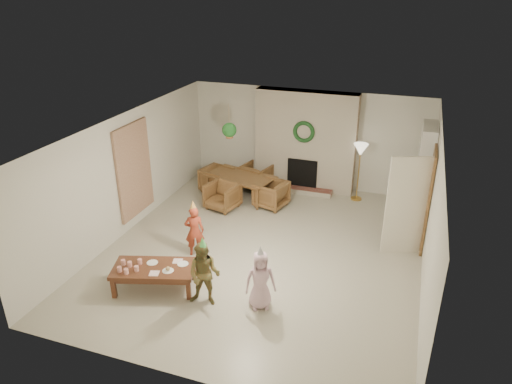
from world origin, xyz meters
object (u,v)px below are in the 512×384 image
at_px(dining_table, 240,187).
at_px(coffee_table_top, 154,269).
at_px(dining_chair_left, 217,180).
at_px(child_red, 194,231).
at_px(dining_chair_right, 271,194).
at_px(dining_chair_far, 256,176).
at_px(dining_chair_near, 222,196).
at_px(child_pink, 260,280).
at_px(child_plaid, 204,274).

bearing_deg(dining_table, coffee_table_top, -76.75).
distance_m(dining_chair_left, child_red, 3.04).
height_order(dining_chair_right, coffee_table_top, dining_chair_right).
xyz_separation_m(dining_table, dining_chair_far, (0.17, 0.69, 0.03)).
xyz_separation_m(dining_chair_near, dining_chair_far, (0.35, 1.39, 0.00)).
relative_size(dining_chair_near, child_pink, 0.68).
bearing_deg(coffee_table_top, dining_chair_left, 81.54).
xyz_separation_m(dining_table, child_plaid, (0.94, -4.08, 0.28)).
height_order(dining_chair_left, dining_chair_right, same).
relative_size(dining_table, dining_chair_right, 2.34).
bearing_deg(dining_chair_right, dining_table, -90.00).
xyz_separation_m(dining_chair_far, coffee_table_top, (-0.23, -4.68, 0.08)).
bearing_deg(dining_chair_right, dining_chair_left, -90.00).
relative_size(dining_chair_right, child_red, 0.67).
distance_m(dining_table, dining_chair_left, 0.71).
height_order(dining_chair_near, dining_chair_far, same).
bearing_deg(coffee_table_top, dining_chair_far, 70.02).
distance_m(dining_table, dining_chair_right, 0.89).
height_order(dining_chair_far, child_pink, child_pink).
bearing_deg(child_red, child_pink, 121.11).
bearing_deg(child_plaid, child_pink, 6.02).
bearing_deg(child_plaid, coffee_table_top, 167.02).
height_order(dining_chair_left, coffee_table_top, dining_chair_left).
bearing_deg(dining_chair_far, dining_chair_left, 45.00).
bearing_deg(child_plaid, dining_chair_right, 83.49).
xyz_separation_m(dining_chair_far, child_plaid, (0.77, -4.77, 0.25)).
bearing_deg(coffee_table_top, dining_chair_near, 74.87).
relative_size(dining_table, dining_chair_near, 2.34).
relative_size(dining_chair_near, coffee_table_top, 0.50).
bearing_deg(child_red, coffee_table_top, 56.02).
bearing_deg(child_pink, dining_chair_left, 94.78).
bearing_deg(child_plaid, dining_chair_near, 100.61).
height_order(dining_chair_far, child_red, child_red).
bearing_deg(dining_chair_near, child_pink, -43.59).
distance_m(dining_table, child_red, 2.76).
bearing_deg(dining_chair_left, child_plaid, -144.86).
distance_m(dining_chair_near, child_plaid, 3.57).
distance_m(child_red, child_plaid, 1.57).
bearing_deg(dining_chair_far, child_plaid, 113.25).
relative_size(dining_chair_far, dining_chair_right, 1.00).
bearing_deg(dining_chair_left, dining_chair_right, -90.00).
height_order(dining_chair_right, child_plaid, child_plaid).
bearing_deg(dining_chair_near, dining_table, 90.00).
height_order(dining_table, dining_chair_left, dining_chair_left).
height_order(dining_table, child_pink, child_pink).
distance_m(dining_chair_far, coffee_table_top, 4.68).
distance_m(coffee_table_top, child_red, 1.25).
relative_size(dining_table, dining_chair_far, 2.34).
xyz_separation_m(coffee_table_top, child_pink, (1.89, 0.12, 0.11)).
bearing_deg(dining_table, child_plaid, -62.88).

